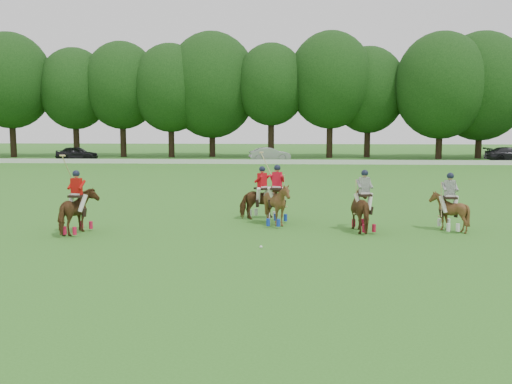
# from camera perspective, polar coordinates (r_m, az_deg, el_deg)

# --- Properties ---
(ground) EXTENTS (180.00, 180.00, 0.00)m
(ground) POSITION_cam_1_polar(r_m,az_deg,el_deg) (17.78, -3.22, -6.12)
(ground) COLOR #337220
(ground) RESTS_ON ground
(tree_line) EXTENTS (117.98, 14.32, 14.75)m
(tree_line) POSITION_cam_1_polar(r_m,az_deg,el_deg) (65.40, 1.80, 10.67)
(tree_line) COLOR black
(tree_line) RESTS_ON ground
(boundary_rail) EXTENTS (120.00, 0.10, 0.44)m
(boundary_rail) POSITION_cam_1_polar(r_m,az_deg,el_deg) (55.37, 1.22, 3.04)
(boundary_rail) COLOR white
(boundary_rail) RESTS_ON ground
(car_left) EXTENTS (4.34, 1.77, 1.48)m
(car_left) POSITION_cam_1_polar(r_m,az_deg,el_deg) (63.92, -17.47, 3.72)
(car_left) COLOR black
(car_left) RESTS_ON ground
(car_mid) EXTENTS (4.48, 2.33, 1.41)m
(car_mid) POSITION_cam_1_polar(r_m,az_deg,el_deg) (59.83, 1.38, 3.80)
(car_mid) COLOR #A1A0A6
(car_mid) RESTS_ON ground
(car_right) EXTENTS (5.26, 2.30, 1.50)m
(car_right) POSITION_cam_1_polar(r_m,az_deg,el_deg) (63.97, 24.14, 3.44)
(car_right) COLOR black
(car_right) RESTS_ON ground
(polo_red_a) EXTENTS (1.22, 2.00, 2.85)m
(polo_red_a) POSITION_cam_1_polar(r_m,az_deg,el_deg) (21.63, -17.42, -1.82)
(polo_red_a) COLOR #4B2B14
(polo_red_a) RESTS_ON ground
(polo_red_b) EXTENTS (1.94, 1.95, 2.76)m
(polo_red_b) POSITION_cam_1_polar(r_m,az_deg,el_deg) (23.73, 0.61, -0.87)
(polo_red_b) COLOR #4B2B14
(polo_red_b) RESTS_ON ground
(polo_red_c) EXTENTS (1.66, 1.79, 2.39)m
(polo_red_c) POSITION_cam_1_polar(r_m,az_deg,el_deg) (22.29, 2.12, -1.17)
(polo_red_c) COLOR #4B2B14
(polo_red_c) RESTS_ON ground
(polo_stripe_a) EXTENTS (1.22, 2.01, 2.29)m
(polo_stripe_a) POSITION_cam_1_polar(r_m,az_deg,el_deg) (21.47, 10.74, -1.71)
(polo_stripe_a) COLOR #4B2B14
(polo_stripe_a) RESTS_ON ground
(polo_stripe_b) EXTENTS (1.23, 1.37, 2.17)m
(polo_stripe_b) POSITION_cam_1_polar(r_m,az_deg,el_deg) (22.40, 18.73, -1.75)
(polo_stripe_b) COLOR #4B2B14
(polo_stripe_b) RESTS_ON ground
(polo_ball) EXTENTS (0.09, 0.09, 0.09)m
(polo_ball) POSITION_cam_1_polar(r_m,az_deg,el_deg) (18.41, 0.50, -5.51)
(polo_ball) COLOR white
(polo_ball) RESTS_ON ground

